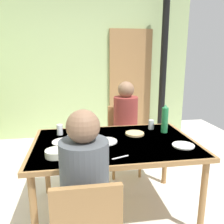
{
  "coord_description": "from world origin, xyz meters",
  "views": [
    {
      "loc": [
        -0.07,
        -2.13,
        1.52
      ],
      "look_at": [
        0.27,
        0.04,
        0.99
      ],
      "focal_mm": 37.29,
      "sensor_mm": 36.0,
      "label": 1
    }
  ],
  "objects_px": {
    "person_near_diner": "(85,178)",
    "water_bottle_green_near": "(165,119)",
    "chair_far_diner": "(123,135)",
    "person_far_diner": "(126,117)",
    "dining_table": "(114,148)",
    "serving_bowl_center": "(56,153)"
  },
  "relations": [
    {
      "from": "dining_table",
      "to": "chair_far_diner",
      "type": "relative_size",
      "value": 1.74
    },
    {
      "from": "chair_far_diner",
      "to": "serving_bowl_center",
      "type": "distance_m",
      "value": 1.37
    },
    {
      "from": "water_bottle_green_near",
      "to": "person_far_diner",
      "type": "bearing_deg",
      "value": 119.87
    },
    {
      "from": "person_far_diner",
      "to": "water_bottle_green_near",
      "type": "xyz_separation_m",
      "value": [
        0.3,
        -0.52,
        0.1
      ]
    },
    {
      "from": "dining_table",
      "to": "person_far_diner",
      "type": "distance_m",
      "value": 0.77
    },
    {
      "from": "person_far_diner",
      "to": "dining_table",
      "type": "bearing_deg",
      "value": 69.66
    },
    {
      "from": "person_far_diner",
      "to": "serving_bowl_center",
      "type": "distance_m",
      "value": 1.24
    },
    {
      "from": "dining_table",
      "to": "water_bottle_green_near",
      "type": "distance_m",
      "value": 0.63
    },
    {
      "from": "chair_far_diner",
      "to": "water_bottle_green_near",
      "type": "bearing_deg",
      "value": 114.47
    },
    {
      "from": "person_near_diner",
      "to": "water_bottle_green_near",
      "type": "height_order",
      "value": "person_near_diner"
    },
    {
      "from": "chair_far_diner",
      "to": "person_near_diner",
      "type": "xyz_separation_m",
      "value": [
        -0.57,
        -1.56,
        0.28
      ]
    },
    {
      "from": "chair_far_diner",
      "to": "person_far_diner",
      "type": "height_order",
      "value": "person_far_diner"
    },
    {
      "from": "chair_far_diner",
      "to": "dining_table",
      "type": "bearing_deg",
      "value": 72.72
    },
    {
      "from": "water_bottle_green_near",
      "to": "dining_table",
      "type": "bearing_deg",
      "value": -161.31
    },
    {
      "from": "dining_table",
      "to": "water_bottle_green_near",
      "type": "xyz_separation_m",
      "value": [
        0.56,
        0.19,
        0.21
      ]
    },
    {
      "from": "person_far_diner",
      "to": "serving_bowl_center",
      "type": "xyz_separation_m",
      "value": [
        -0.78,
        -0.96,
        -0.02
      ]
    },
    {
      "from": "chair_far_diner",
      "to": "water_bottle_green_near",
      "type": "relative_size",
      "value": 2.91
    },
    {
      "from": "person_near_diner",
      "to": "water_bottle_green_near",
      "type": "distance_m",
      "value": 1.26
    },
    {
      "from": "serving_bowl_center",
      "to": "person_far_diner",
      "type": "bearing_deg",
      "value": 50.96
    },
    {
      "from": "water_bottle_green_near",
      "to": "serving_bowl_center",
      "type": "height_order",
      "value": "water_bottle_green_near"
    },
    {
      "from": "chair_far_diner",
      "to": "person_near_diner",
      "type": "distance_m",
      "value": 1.68
    },
    {
      "from": "person_near_diner",
      "to": "serving_bowl_center",
      "type": "xyz_separation_m",
      "value": [
        -0.21,
        0.46,
        -0.02
      ]
    }
  ]
}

